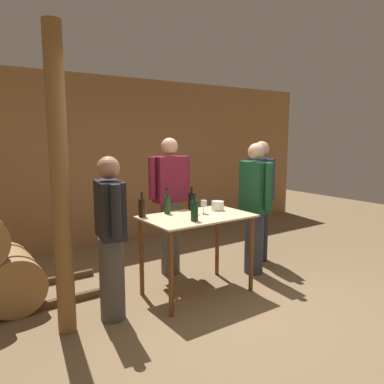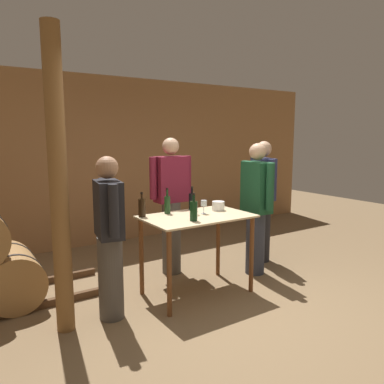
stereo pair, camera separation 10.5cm
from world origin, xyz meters
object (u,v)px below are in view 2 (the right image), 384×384
(ice_bucket, at_px, (218,206))
(wine_bottle_center, at_px, (194,210))
(person_host, at_px, (109,235))
(person_visitor_bearded, at_px, (256,206))
(wooden_post, at_px, (59,184))
(wine_glass_near_left, at_px, (195,205))
(person_visitor_with_scarf, at_px, (262,199))
(wine_glass_near_center, at_px, (204,204))
(wine_bottle_left, at_px, (167,204))
(wine_bottle_far_left, at_px, (142,207))
(wine_bottle_right, at_px, (192,201))
(person_visitor_near_door, at_px, (171,203))

(ice_bucket, bearing_deg, wine_bottle_center, -151.53)
(person_host, distance_m, person_visitor_bearded, 1.99)
(ice_bucket, bearing_deg, wooden_post, -176.48)
(wine_glass_near_left, relative_size, person_visitor_with_scarf, 0.09)
(wine_glass_near_left, relative_size, wine_glass_near_center, 0.97)
(wine_bottle_left, bearing_deg, wine_bottle_center, -84.42)
(wine_glass_near_center, bearing_deg, wine_bottle_far_left, 160.29)
(wine_bottle_right, height_order, wine_glass_near_center, wine_bottle_right)
(wine_bottle_left, xyz_separation_m, wine_glass_near_center, (0.34, -0.24, 0.01))
(wine_bottle_right, bearing_deg, wine_bottle_left, -178.28)
(wine_glass_near_center, distance_m, ice_bucket, 0.27)
(wine_bottle_center, distance_m, person_visitor_with_scarf, 1.66)
(person_visitor_with_scarf, xyz_separation_m, person_visitor_near_door, (-1.29, 0.30, 0.03))
(ice_bucket, bearing_deg, person_visitor_with_scarf, 16.84)
(wine_bottle_left, height_order, wine_bottle_center, wine_bottle_center)
(wine_glass_near_left, bearing_deg, wine_bottle_center, -125.58)
(wine_bottle_center, xyz_separation_m, person_visitor_with_scarf, (1.55, 0.60, -0.11))
(person_host, bearing_deg, person_visitor_near_door, 33.54)
(wooden_post, bearing_deg, person_visitor_near_door, 24.87)
(ice_bucket, bearing_deg, wine_glass_near_left, -172.91)
(wine_bottle_far_left, xyz_separation_m, wine_glass_near_center, (0.65, -0.23, 0.01))
(wine_glass_near_left, distance_m, person_visitor_bearded, 0.97)
(wine_bottle_center, relative_size, wine_glass_near_center, 1.89)
(wine_glass_near_center, xyz_separation_m, person_host, (-1.14, -0.07, -0.18))
(wooden_post, height_order, wine_glass_near_left, wooden_post)
(wooden_post, xyz_separation_m, person_visitor_near_door, (1.54, 0.71, -0.43))
(wine_glass_near_center, height_order, ice_bucket, wine_glass_near_center)
(wine_bottle_far_left, xyz_separation_m, wine_bottle_left, (0.32, 0.00, 0.00))
(wine_bottle_left, distance_m, person_visitor_near_door, 0.53)
(wine_bottle_far_left, relative_size, wine_bottle_center, 0.93)
(wine_bottle_center, distance_m, wine_glass_near_center, 0.37)
(wine_bottle_right, bearing_deg, person_visitor_bearded, -12.78)
(wine_bottle_center, xyz_separation_m, person_visitor_bearded, (1.14, 0.29, -0.12))
(wooden_post, xyz_separation_m, person_host, (0.44, -0.02, -0.52))
(wine_bottle_center, relative_size, wine_glass_near_left, 1.96)
(wooden_post, xyz_separation_m, wine_bottle_right, (1.58, 0.30, -0.35))
(wine_bottle_left, distance_m, wine_bottle_center, 0.47)
(person_visitor_near_door, bearing_deg, wooden_post, -155.13)
(ice_bucket, bearing_deg, wine_bottle_left, 163.72)
(ice_bucket, relative_size, person_visitor_near_door, 0.08)
(wine_bottle_right, bearing_deg, wooden_post, -169.43)
(wine_bottle_center, xyz_separation_m, wine_bottle_right, (0.29, 0.48, -0.00))
(wine_glass_near_center, bearing_deg, wine_bottle_right, 89.19)
(wooden_post, relative_size, wine_bottle_center, 9.28)
(wine_bottle_left, relative_size, ice_bucket, 1.99)
(wine_bottle_left, height_order, wine_glass_near_center, wine_bottle_left)
(wooden_post, relative_size, ice_bucket, 18.50)
(wine_bottle_right, distance_m, person_host, 1.20)
(wine_bottle_right, height_order, wine_glass_near_left, wine_bottle_right)
(wine_bottle_center, height_order, ice_bucket, wine_bottle_center)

